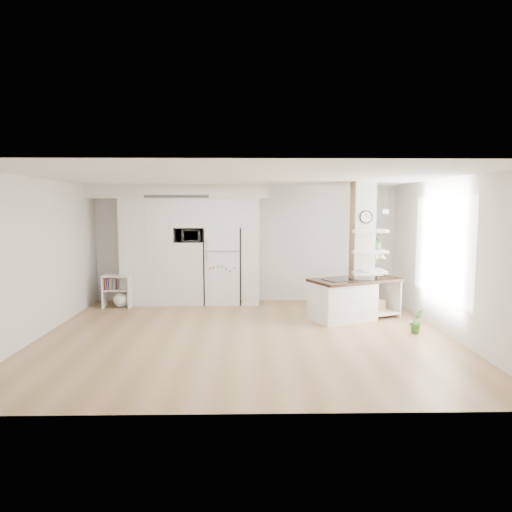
% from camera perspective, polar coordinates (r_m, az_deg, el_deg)
% --- Properties ---
extents(floor, '(7.00, 6.00, 0.01)m').
position_cam_1_polar(floor, '(7.99, -1.33, -9.91)').
color(floor, '#A37D58').
rests_on(floor, ground).
extents(room, '(7.04, 6.04, 2.72)m').
position_cam_1_polar(room, '(7.69, -1.36, 3.50)').
color(room, white).
rests_on(room, ground).
extents(cabinet_wall, '(4.00, 0.71, 2.70)m').
position_cam_1_polar(cabinet_wall, '(10.48, -9.24, 2.21)').
color(cabinet_wall, white).
rests_on(cabinet_wall, floor).
extents(refrigerator, '(0.78, 0.69, 1.75)m').
position_cam_1_polar(refrigerator, '(10.46, -4.16, -1.20)').
color(refrigerator, white).
rests_on(refrigerator, floor).
extents(column, '(0.69, 0.90, 2.70)m').
position_cam_1_polar(column, '(9.16, 13.73, 0.59)').
color(column, silver).
rests_on(column, floor).
extents(window, '(0.00, 2.40, 2.40)m').
position_cam_1_polar(window, '(8.72, 22.18, 1.02)').
color(window, white).
rests_on(window, room).
extents(pendant_light, '(0.12, 0.12, 0.10)m').
position_cam_1_polar(pendant_light, '(8.01, 10.95, 5.39)').
color(pendant_light, white).
rests_on(pendant_light, room).
extents(kitchen_island, '(1.97, 1.50, 1.37)m').
position_cam_1_polar(kitchen_island, '(9.18, 11.31, -5.19)').
color(kitchen_island, white).
rests_on(kitchen_island, floor).
extents(bookshelf, '(0.61, 0.37, 0.71)m').
position_cam_1_polar(bookshelf, '(10.54, -16.80, -4.50)').
color(bookshelf, white).
rests_on(bookshelf, floor).
extents(floor_plant_a, '(0.28, 0.24, 0.45)m').
position_cam_1_polar(floor_plant_a, '(8.53, 19.45, -7.67)').
color(floor_plant_a, '#397830').
rests_on(floor_plant_a, floor).
extents(floor_plant_b, '(0.31, 0.31, 0.49)m').
position_cam_1_polar(floor_plant_b, '(10.25, 15.81, -5.13)').
color(floor_plant_b, '#397830').
rests_on(floor_plant_b, floor).
extents(microwave, '(0.54, 0.37, 0.30)m').
position_cam_1_polar(microwave, '(10.41, -8.33, 2.55)').
color(microwave, '#2D2D2D').
rests_on(microwave, cabinet_wall).
extents(shelf_plant, '(0.27, 0.23, 0.30)m').
position_cam_1_polar(shelf_plant, '(9.37, 14.99, 1.74)').
color(shelf_plant, '#397830').
rests_on(shelf_plant, column).
extents(decor_bowl, '(0.22, 0.22, 0.05)m').
position_cam_1_polar(decor_bowl, '(8.96, 13.57, -1.78)').
color(decor_bowl, white).
rests_on(decor_bowl, column).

